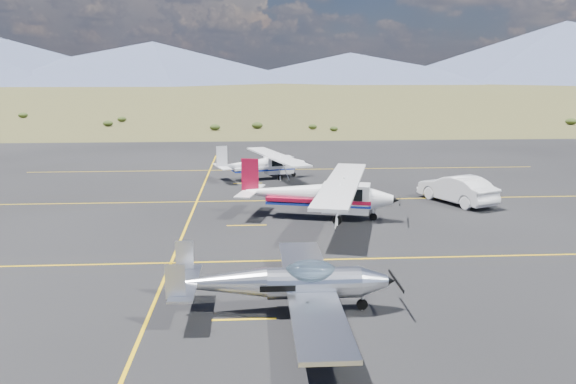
# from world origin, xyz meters

# --- Properties ---
(ground) EXTENTS (1600.00, 1600.00, 0.00)m
(ground) POSITION_xyz_m (0.00, 0.00, 0.00)
(ground) COLOR #383D1C
(ground) RESTS_ON ground
(apron) EXTENTS (72.00, 72.00, 0.02)m
(apron) POSITION_xyz_m (0.00, 7.00, 0.00)
(apron) COLOR black
(apron) RESTS_ON ground
(aircraft_low_wing) EXTENTS (6.79, 9.51, 2.08)m
(aircraft_low_wing) POSITION_xyz_m (-1.61, -3.03, 1.00)
(aircraft_low_wing) COLOR silver
(aircraft_low_wing) RESTS_ON apron
(aircraft_cessna) EXTENTS (7.96, 12.05, 3.06)m
(aircraft_cessna) POSITION_xyz_m (0.79, 8.71, 1.36)
(aircraft_cessna) COLOR silver
(aircraft_cessna) RESTS_ON apron
(aircraft_plain) EXTENTS (6.77, 9.86, 2.52)m
(aircraft_plain) POSITION_xyz_m (-1.86, 20.13, 1.12)
(aircraft_plain) COLOR white
(aircraft_plain) RESTS_ON apron
(sedan) EXTENTS (3.67, 5.31, 1.66)m
(sedan) POSITION_xyz_m (9.29, 11.71, 0.84)
(sedan) COLOR silver
(sedan) RESTS_ON apron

